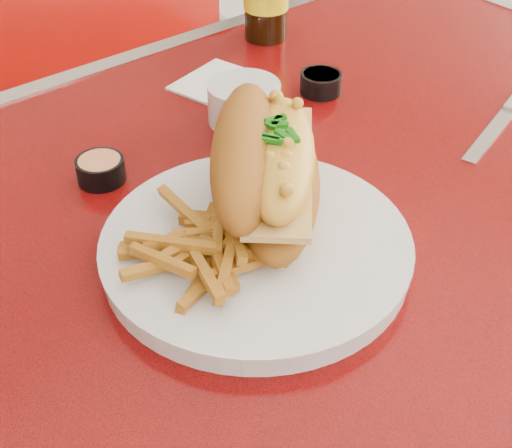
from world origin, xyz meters
TOP-DOWN VIEW (x-y plane):
  - diner_table at (0.00, 0.00)m, footprint 1.23×0.83m
  - booth_bench_far at (0.00, 0.81)m, footprint 1.20×0.51m
  - dinner_plate at (-0.11, -0.04)m, footprint 0.38×0.38m
  - mac_hoagie at (-0.06, -0.00)m, footprint 0.25×0.25m
  - fries_pile at (-0.15, -0.03)m, footprint 0.12×0.11m
  - fork at (-0.07, -0.08)m, footprint 0.08×0.15m
  - gravy_ramekin at (0.04, 0.16)m, footprint 0.11×0.11m
  - sauce_cup_left at (-0.15, 0.16)m, footprint 0.06×0.06m
  - sauce_cup_right at (0.16, 0.16)m, footprint 0.06×0.06m
  - knife at (0.30, -0.03)m, footprint 0.21×0.08m
  - paper_napkin at (0.08, 0.25)m, footprint 0.13×0.13m

SIDE VIEW (x-z plane):
  - booth_bench_far at x=0.00m, z-range -0.16..0.74m
  - diner_table at x=0.00m, z-range 0.22..0.99m
  - paper_napkin at x=0.08m, z-range 0.77..0.77m
  - knife at x=0.30m, z-range 0.77..0.78m
  - dinner_plate at x=-0.11m, z-range 0.77..0.79m
  - sauce_cup_left at x=-0.15m, z-range 0.77..0.80m
  - sauce_cup_right at x=0.16m, z-range 0.77..0.80m
  - fork at x=-0.07m, z-range 0.79..0.79m
  - gravy_ramekin at x=0.04m, z-range 0.77..0.82m
  - fries_pile at x=-0.15m, z-range 0.79..0.82m
  - mac_hoagie at x=-0.06m, z-range 0.78..0.89m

